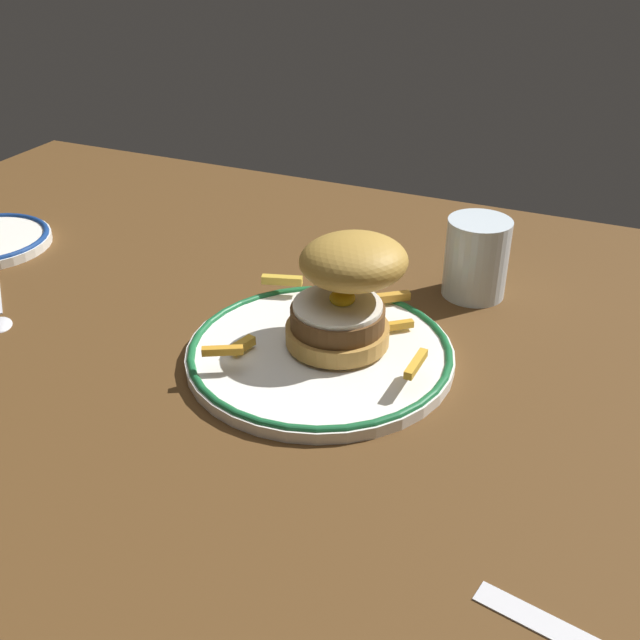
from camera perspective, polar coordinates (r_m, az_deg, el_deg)
The scene contains 5 objects.
ground_plane at distance 80.79cm, azimuth -1.73°, elevation -2.32°, with size 144.42×90.11×4.00cm, color #503318.
dinner_plate at distance 75.16cm, azimuth 0.00°, elevation -2.48°, with size 26.99×26.99×1.60cm.
burger at distance 73.53cm, azimuth 2.09°, elevation 2.54°, with size 15.36×15.35×11.27cm.
fries_pile at distance 79.63cm, azimuth 1.15°, elevation 1.03°, with size 22.04×22.53×2.35cm.
water_glass at distance 87.80cm, azimuth 11.82°, elevation 4.27°, with size 7.29×7.29×9.25cm.
Camera 1 is at (29.79, -61.25, 41.46)cm, focal length 41.86 mm.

